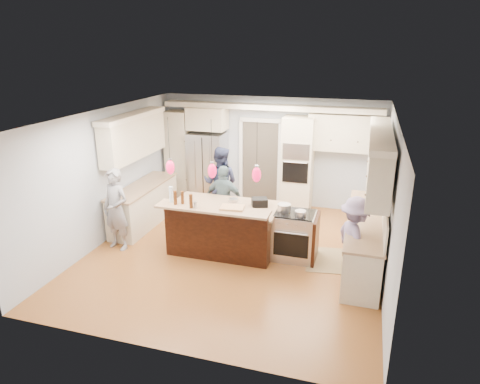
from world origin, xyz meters
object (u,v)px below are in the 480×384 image
object	(u,v)px
refrigerator	(208,168)
person_bar_end	(116,210)
kitchen_island	(224,227)
island_range	(296,236)
person_far_left	(220,183)

from	to	relation	value
refrigerator	person_bar_end	bearing A→B (deg)	-103.64
kitchen_island	person_bar_end	xyz separation A→B (m)	(-2.05, -0.52, 0.34)
refrigerator	island_range	bearing A→B (deg)	-42.59
refrigerator	island_range	world-z (taller)	refrigerator
refrigerator	kitchen_island	size ratio (longest dim) A/B	0.86
kitchen_island	refrigerator	bearing A→B (deg)	116.91
person_bar_end	person_far_left	size ratio (longest dim) A/B	0.96
kitchen_island	person_bar_end	distance (m)	2.15
kitchen_island	person_bar_end	bearing A→B (deg)	-165.74
island_range	kitchen_island	bearing A→B (deg)	-176.91
island_range	refrigerator	bearing A→B (deg)	137.41
island_range	person_bar_end	bearing A→B (deg)	-170.20
kitchen_island	person_far_left	distance (m)	1.68
refrigerator	person_far_left	distance (m)	1.26
kitchen_island	person_far_left	xyz separation A→B (m)	(-0.60, 1.53, 0.38)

